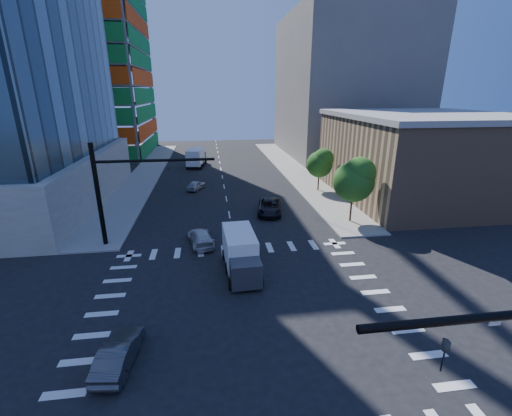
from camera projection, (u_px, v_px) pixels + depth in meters
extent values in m
plane|color=black|center=(247.00, 312.00, 21.45)|extent=(160.00, 160.00, 0.00)
cube|color=silver|center=(247.00, 312.00, 21.45)|extent=(20.00, 20.00, 0.01)
cube|color=gray|center=(292.00, 169.00, 60.53)|extent=(5.00, 60.00, 0.15)
cube|color=gray|center=(147.00, 173.00, 57.30)|extent=(5.00, 60.00, 0.15)
cube|color=#188735|center=(140.00, 32.00, 69.71)|extent=(0.12, 24.00, 49.00)
cube|color=#E4450D|center=(47.00, 18.00, 56.27)|extent=(24.00, 0.12, 49.00)
cube|color=#8B6B50|center=(422.00, 158.00, 43.67)|extent=(20.00, 22.00, 10.00)
cube|color=gray|center=(429.00, 115.00, 41.96)|extent=(20.50, 22.50, 0.60)
cube|color=#655F5B|center=(345.00, 87.00, 71.95)|extent=(24.00, 30.00, 28.00)
imported|color=black|center=(443.00, 355.00, 9.10)|extent=(0.16, 0.20, 1.00)
cylinder|color=black|center=(98.00, 196.00, 29.24)|extent=(0.40, 0.40, 9.00)
cylinder|color=black|center=(155.00, 161.00, 28.94)|extent=(10.00, 0.24, 0.24)
imported|color=black|center=(168.00, 173.00, 29.43)|extent=(0.16, 0.20, 1.00)
cylinder|color=#382316|center=(351.00, 210.00, 35.76)|extent=(0.20, 0.20, 2.27)
sphere|color=#205015|center=(354.00, 182.00, 34.76)|extent=(4.16, 4.16, 4.16)
sphere|color=#2D6722|center=(359.00, 173.00, 34.22)|extent=(3.25, 3.25, 3.25)
cylinder|color=#382316|center=(318.00, 183.00, 47.11)|extent=(0.20, 0.20, 1.92)
sphere|color=#205015|center=(319.00, 164.00, 46.26)|extent=(3.52, 3.52, 3.52)
sphere|color=#2D6722|center=(323.00, 159.00, 45.77)|extent=(2.75, 2.75, 2.75)
imported|color=black|center=(270.00, 207.00, 38.54)|extent=(3.52, 5.91, 1.54)
imported|color=#BDBDBD|center=(201.00, 237.00, 30.74)|extent=(2.76, 4.90, 1.34)
imported|color=#B0B0B8|center=(196.00, 185.00, 47.87)|extent=(2.88, 4.07, 1.29)
imported|color=#414145|center=(119.00, 353.00, 17.12)|extent=(1.91, 4.29, 1.37)
cube|color=white|center=(241.00, 252.00, 25.49)|extent=(2.45, 4.75, 2.42)
cube|color=#393A40|center=(241.00, 259.00, 25.68)|extent=(2.21, 1.77, 1.77)
cube|color=white|center=(197.00, 156.00, 62.46)|extent=(3.27, 5.49, 2.69)
cube|color=#393A40|center=(197.00, 159.00, 62.68)|extent=(2.64, 2.21, 1.96)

